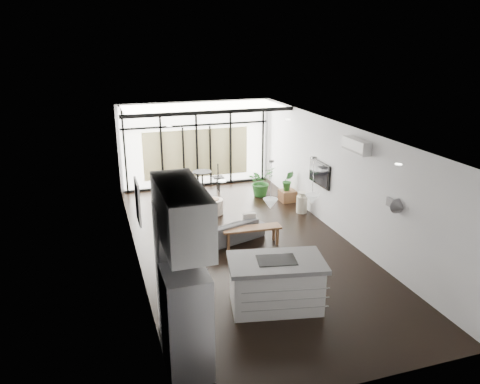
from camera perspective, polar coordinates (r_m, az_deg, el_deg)
floor at (r=11.33m, az=0.47°, el=-6.47°), size 5.00×10.00×0.00m
ceiling at (r=10.46m, az=0.51°, el=7.57°), size 5.00×10.00×0.00m
wall_left at (r=10.34m, az=-12.78°, el=-1.08°), size 0.02×10.00×2.80m
wall_right at (r=11.81m, az=12.09°, el=1.44°), size 0.02×10.00×2.80m
wall_back at (r=15.47m, az=-5.39°, el=5.82°), size 5.00×0.02×2.80m
wall_front at (r=6.67m, az=14.51°, el=-12.70°), size 5.00×0.02×2.80m
glazing at (r=15.35m, az=-5.29°, el=5.73°), size 5.00×0.20×2.80m
skylight at (r=14.26m, az=-4.66°, el=10.36°), size 4.70×1.90×0.06m
neighbour_building at (r=15.49m, az=-5.32°, el=4.70°), size 3.50×0.02×1.60m
island at (r=8.75m, az=4.40°, el=-11.07°), size 1.91×1.35×0.95m
cooktop at (r=8.53m, az=4.48°, el=-8.27°), size 0.78×0.60×0.01m
fridge at (r=7.10m, az=-6.51°, el=-15.58°), size 0.64×0.80×1.65m
appliance_column at (r=7.68m, az=-7.68°, el=-9.72°), size 0.61×0.64×2.35m
upper_cabinets at (r=6.79m, az=-7.18°, el=-2.69°), size 0.62×1.75×0.86m
pendant_left at (r=8.13m, az=3.72°, el=-1.44°), size 0.26×0.26×0.18m
pendant_right at (r=8.44m, az=8.78°, el=-0.86°), size 0.26×0.26×0.18m
sofa at (r=11.45m, az=-1.40°, el=-4.31°), size 1.83×1.03×0.69m
console_bench at (r=11.24m, az=1.42°, el=-5.41°), size 1.44×0.44×0.46m
pouf at (r=13.20m, az=-3.20°, el=-1.78°), size 0.56×0.56×0.42m
crate at (r=14.25m, az=5.80°, el=-0.45°), size 0.46×0.46×0.34m
plant_tall at (r=14.63m, az=2.54°, el=0.91°), size 1.14×1.19×0.72m
plant_crate at (r=14.16m, az=5.84°, el=0.73°), size 0.50×0.69×0.27m
milk_can at (r=13.34m, az=7.55°, el=-1.26°), size 0.34×0.34×0.61m
bistro_set at (r=14.91m, az=-4.60°, el=1.08°), size 1.43×0.76×0.66m
tv at (r=12.65m, az=9.68°, el=2.27°), size 0.05×1.10×0.65m
ac_unit at (r=10.82m, az=13.99°, el=5.50°), size 0.22×0.90×0.30m
framed_art at (r=9.82m, az=-12.37°, el=-1.17°), size 0.04×0.70×0.90m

